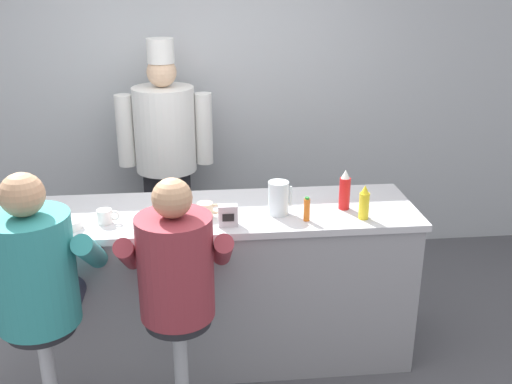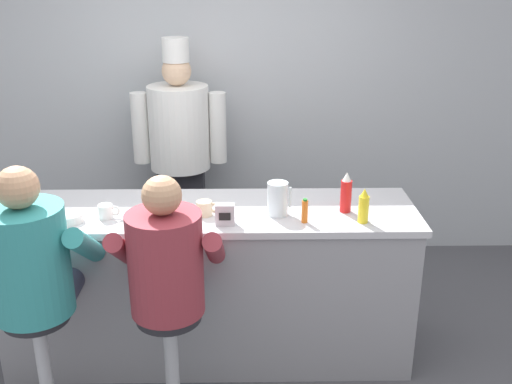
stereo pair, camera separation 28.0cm
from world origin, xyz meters
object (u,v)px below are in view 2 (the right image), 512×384
coffee_mug_white (106,211)px  diner_seated_maroon (167,270)px  mustard_bottle_yellow (364,207)px  napkin_dispenser_chrome (225,214)px  coffee_mug_tan (205,208)px  water_pitcher_clear (278,199)px  cook_in_whites_near (180,147)px  ketchup_bottle_red (346,193)px  cereal_bowl (70,218)px  breakfast_plate (163,221)px  hot_sauce_bottle_orange (305,211)px  diner_seated_teal (32,267)px

coffee_mug_white → diner_seated_maroon: size_ratio=0.09×
mustard_bottle_yellow → diner_seated_maroon: 1.14m
napkin_dispenser_chrome → coffee_mug_tan: bearing=131.5°
water_pitcher_clear → cook_in_whites_near: (-0.70, 1.29, -0.07)m
ketchup_bottle_red → napkin_dispenser_chrome: 0.72m
coffee_mug_tan → cook_in_whites_near: bearing=102.1°
cereal_bowl → napkin_dispenser_chrome: size_ratio=1.24×
water_pitcher_clear → cook_in_whites_near: 1.47m
breakfast_plate → napkin_dispenser_chrome: bearing=-4.2°
ketchup_bottle_red → breakfast_plate: 1.06m
cereal_bowl → diner_seated_maroon: bearing=-35.8°
hot_sauce_bottle_orange → coffee_mug_tan: size_ratio=1.01×
hot_sauce_bottle_orange → coffee_mug_tan: (-0.56, 0.11, -0.02)m
hot_sauce_bottle_orange → napkin_dispenser_chrome: bearing=-177.0°
ketchup_bottle_red → diner_seated_teal: size_ratio=0.17×
ketchup_bottle_red → coffee_mug_tan: ketchup_bottle_red is taller
diner_seated_maroon → cereal_bowl: bearing=144.2°
hot_sauce_bottle_orange → water_pitcher_clear: water_pitcher_clear is taller
hot_sauce_bottle_orange → diner_seated_teal: (-1.41, -0.40, -0.13)m
ketchup_bottle_red → coffee_mug_tan: size_ratio=1.74×
ketchup_bottle_red → cereal_bowl: 1.58m
hot_sauce_bottle_orange → breakfast_plate: bearing=179.9°
hot_sauce_bottle_orange → napkin_dispenser_chrome: 0.45m
ketchup_bottle_red → diner_seated_teal: (-1.66, -0.55, -0.17)m
mustard_bottle_yellow → diner_seated_teal: bearing=-167.2°
cereal_bowl → diner_seated_teal: 0.44m
coffee_mug_white → breakfast_plate: bearing=-12.8°
coffee_mug_white → cook_in_whites_near: 1.35m
cereal_bowl → coffee_mug_tan: size_ratio=1.07×
water_pitcher_clear → diner_seated_maroon: (-0.58, -0.51, -0.18)m
hot_sauce_bottle_orange → cook_in_whites_near: bearing=121.0°
cook_in_whites_near → hot_sauce_bottle_orange: bearing=-59.0°
mustard_bottle_yellow → cereal_bowl: mustard_bottle_yellow is taller
ketchup_bottle_red → diner_seated_maroon: bearing=-150.6°
coffee_mug_tan → cook_in_whites_near: size_ratio=0.08×
mustard_bottle_yellow → breakfast_plate: size_ratio=0.75×
napkin_dispenser_chrome → mustard_bottle_yellow: bearing=1.5°
ketchup_bottle_red → coffee_mug_tan: 0.82m
cereal_bowl → diner_seated_teal: size_ratio=0.10×
water_pitcher_clear → cereal_bowl: size_ratio=1.32×
coffee_mug_tan → napkin_dispenser_chrome: bearing=-48.5°
mustard_bottle_yellow → cook_in_whites_near: (-1.17, 1.40, -0.07)m
water_pitcher_clear → diner_seated_maroon: size_ratio=0.14×
diner_seated_maroon → coffee_mug_white: bearing=129.9°
diner_seated_teal → mustard_bottle_yellow: bearing=12.8°
hot_sauce_bottle_orange → water_pitcher_clear: bearing=142.5°
napkin_dispenser_chrome → breakfast_plate: bearing=175.8°
ketchup_bottle_red → diner_seated_teal: diner_seated_teal is taller
ketchup_bottle_red → breakfast_plate: (-1.05, -0.15, -0.10)m
cereal_bowl → hot_sauce_bottle_orange: bearing=-1.3°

